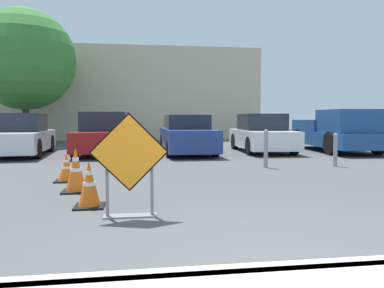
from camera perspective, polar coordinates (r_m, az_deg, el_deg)
name	(u,v)px	position (r m, az deg, el deg)	size (l,w,h in m)	color
ground_plane	(173,156)	(12.96, -2.94, -1.88)	(96.00, 96.00, 0.00)	#4C4C4F
curb_lip	(286,274)	(3.33, 14.13, -18.65)	(28.47, 0.20, 0.14)	#ADAAA3
road_closed_sign	(129,161)	(5.06, -9.53, -2.62)	(1.05, 0.20, 1.41)	black
traffic_cone_nearest	(89,185)	(5.83, -15.40, -5.98)	(0.44, 0.44, 0.71)	black
traffic_cone_second	(76,170)	(7.07, -17.29, -3.85)	(0.48, 0.48, 0.81)	black
traffic_cone_third	(67,168)	(8.30, -18.56, -3.51)	(0.47, 0.47, 0.58)	black
parked_car_second	(19,136)	(14.54, -24.89, 1.08)	(2.09, 4.27, 1.49)	silver
parked_car_third	(105,135)	(13.97, -13.07, 1.34)	(2.01, 4.17, 1.54)	maroon
parked_car_fourth	(187,135)	(14.02, -0.81, 1.31)	(1.80, 4.55, 1.43)	navy
parked_car_fifth	(262,134)	(14.88, 10.60, 1.45)	(1.95, 4.14, 1.48)	white
pickup_truck	(339,133)	(15.67, 21.50, 1.60)	(2.23, 5.20, 1.63)	navy
bollard_nearest	(266,148)	(10.18, 11.20, -0.53)	(0.12, 0.12, 1.03)	gray
bollard_second	(335,149)	(11.01, 21.01, -0.68)	(0.12, 0.12, 0.91)	gray
building_facade_backdrop	(112,95)	(24.77, -12.15, 7.30)	(18.22, 5.00, 5.54)	beige
street_tree_behind_lot	(24,59)	(20.47, -24.22, 11.67)	(4.94, 4.94, 6.65)	#513823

